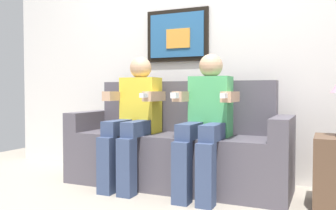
# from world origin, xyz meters

# --- Properties ---
(ground_plane) EXTENTS (5.58, 5.58, 0.00)m
(ground_plane) POSITION_xyz_m (0.00, 0.00, 0.00)
(ground_plane) COLOR #9E9384
(back_wall_assembly) EXTENTS (4.29, 0.10, 2.60)m
(back_wall_assembly) POSITION_xyz_m (-0.00, 0.76, 1.30)
(back_wall_assembly) COLOR silver
(back_wall_assembly) RESTS_ON ground_plane
(couch) EXTENTS (1.89, 0.58, 0.90)m
(couch) POSITION_xyz_m (0.00, 0.33, 0.31)
(couch) COLOR #514C56
(couch) RESTS_ON ground_plane
(person_on_left) EXTENTS (0.46, 0.56, 1.11)m
(person_on_left) POSITION_xyz_m (-0.32, 0.16, 0.61)
(person_on_left) COLOR yellow
(person_on_left) RESTS_ON ground_plane
(person_on_right) EXTENTS (0.46, 0.56, 1.11)m
(person_on_right) POSITION_xyz_m (0.32, 0.16, 0.61)
(person_on_right) COLOR #4CB266
(person_on_right) RESTS_ON ground_plane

